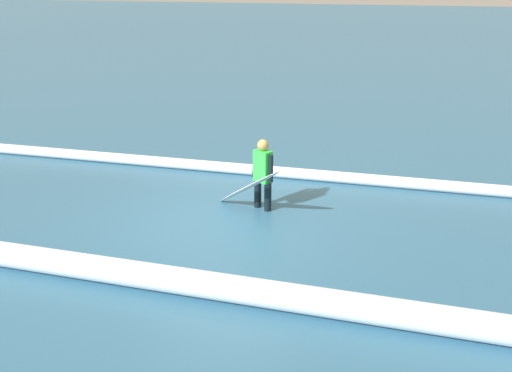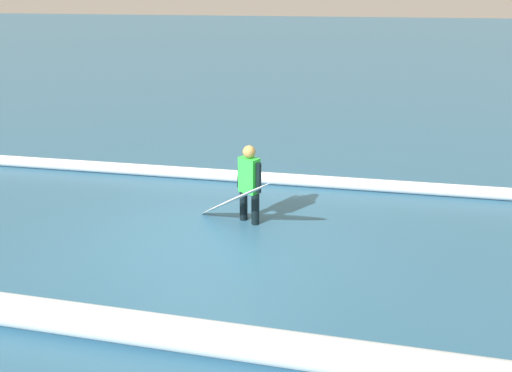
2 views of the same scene
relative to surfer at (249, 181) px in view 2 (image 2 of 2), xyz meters
The scene contains 4 objects.
ground_plane 1.29m from the surfer, 59.57° to the left, with size 189.78×189.78×0.00m, color #2F6181.
surfer is the anchor object (origin of this frame).
surfboard 0.44m from the surfer, 63.71° to the left, with size 1.68×1.15×1.11m.
wave_crest_foreground 2.32m from the surfer, 114.58° to the right, with size 0.25×0.25×17.38m, color white.
Camera 2 is at (-2.81, 6.91, 3.73)m, focal length 35.48 mm.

